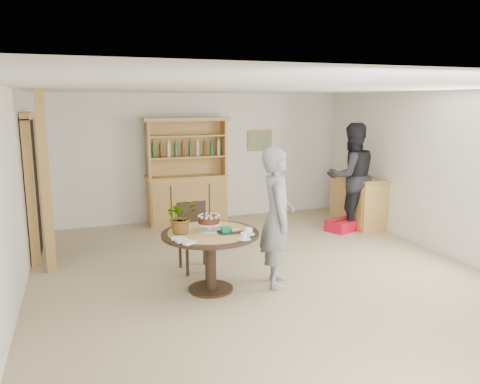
% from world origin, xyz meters
% --- Properties ---
extents(ground, '(7.00, 7.00, 0.00)m').
position_xyz_m(ground, '(0.00, 0.00, 0.00)').
color(ground, tan).
rests_on(ground, ground).
extents(room_shell, '(6.04, 7.04, 2.52)m').
position_xyz_m(room_shell, '(0.00, 0.01, 1.74)').
color(room_shell, white).
rests_on(room_shell, ground).
extents(doorway, '(0.13, 1.10, 2.18)m').
position_xyz_m(doorway, '(-2.93, 2.00, 1.11)').
color(doorway, black).
rests_on(doorway, ground).
extents(pine_post, '(0.12, 0.12, 2.50)m').
position_xyz_m(pine_post, '(-2.70, 1.20, 1.25)').
color(pine_post, '#B2884B').
rests_on(pine_post, ground).
extents(hutch, '(1.62, 0.54, 2.04)m').
position_xyz_m(hutch, '(-0.30, 3.24, 0.69)').
color(hutch, tan).
rests_on(hutch, ground).
extents(sideboard, '(0.54, 1.26, 0.94)m').
position_xyz_m(sideboard, '(2.74, 2.00, 0.47)').
color(sideboard, tan).
rests_on(sideboard, ground).
extents(dining_table, '(1.20, 1.20, 0.76)m').
position_xyz_m(dining_table, '(-0.79, -0.16, 0.60)').
color(dining_table, black).
rests_on(dining_table, ground).
extents(dining_chair, '(0.44, 0.44, 0.95)m').
position_xyz_m(dining_chair, '(-0.79, 0.67, 0.54)').
color(dining_chair, black).
rests_on(dining_chair, ground).
extents(birthday_cake, '(0.30, 0.30, 0.20)m').
position_xyz_m(birthday_cake, '(-0.79, -0.11, 0.88)').
color(birthday_cake, white).
rests_on(birthday_cake, dining_table).
extents(flower_vase, '(0.47, 0.44, 0.42)m').
position_xyz_m(flower_vase, '(-1.14, -0.11, 0.97)').
color(flower_vase, '#3F7233').
rests_on(flower_vase, dining_table).
extents(gift_tray, '(0.30, 0.20, 0.08)m').
position_xyz_m(gift_tray, '(-0.57, -0.28, 0.79)').
color(gift_tray, black).
rests_on(gift_tray, dining_table).
extents(coffee_cup_a, '(0.15, 0.15, 0.09)m').
position_xyz_m(coffee_cup_a, '(-0.39, -0.44, 0.80)').
color(coffee_cup_a, white).
rests_on(coffee_cup_a, dining_table).
extents(coffee_cup_b, '(0.15, 0.15, 0.08)m').
position_xyz_m(coffee_cup_b, '(-0.51, -0.61, 0.79)').
color(coffee_cup_b, white).
rests_on(coffee_cup_b, dining_table).
extents(napkins, '(0.24, 0.33, 0.03)m').
position_xyz_m(napkins, '(-1.20, -0.47, 0.77)').
color(napkins, white).
rests_on(napkins, dining_table).
extents(teen_boy, '(0.61, 0.75, 1.78)m').
position_xyz_m(teen_boy, '(0.06, -0.26, 0.89)').
color(teen_boy, gray).
rests_on(teen_boy, ground).
extents(adult_person, '(0.98, 0.78, 1.96)m').
position_xyz_m(adult_person, '(2.45, 1.80, 0.98)').
color(adult_person, black).
rests_on(adult_person, ground).
extents(red_suitcase, '(0.70, 0.59, 0.21)m').
position_xyz_m(red_suitcase, '(2.27, 1.72, 0.10)').
color(red_suitcase, red).
rests_on(red_suitcase, ground).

